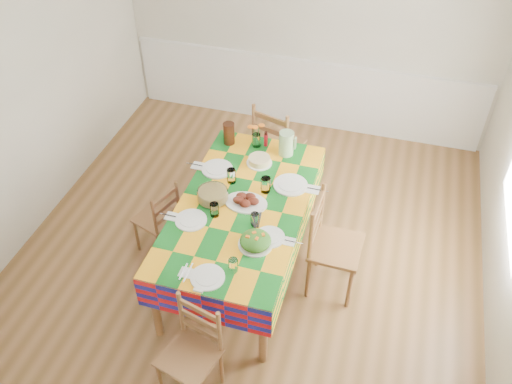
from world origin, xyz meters
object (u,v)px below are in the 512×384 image
Objects in this scene: chair_left at (159,219)px; meat_platter at (246,201)px; green_pitcher at (286,143)px; chair_right at (331,246)px; chair_far at (277,146)px; tea_pitcher at (229,133)px; dining_table at (242,212)px; chair_near at (192,353)px.

meat_platter is at bearing 111.85° from chair_left.
green_pitcher is 1.12m from chair_right.
chair_far reaches higher than meat_platter.
tea_pitcher reaches higher than chair_left.
green_pitcher is at bearing 76.70° from dining_table.
meat_platter is at bearing 103.60° from chair_near.
chair_right is at bearing 138.95° from chair_far.
chair_near is at bearing -94.96° from green_pitcher.
chair_far is (-0.01, 1.31, -0.19)m from dining_table.
meat_platter is at bearing 108.19° from chair_far.
green_pitcher is 0.27× the size of chair_near.
chair_far is 1.26× the size of chair_left.
meat_platter is 0.83m from green_pitcher.
chair_right is (0.63, -0.83, -0.41)m from green_pitcher.
chair_left is 0.79× the size of chair_right.
chair_left is (-0.85, 1.30, -0.04)m from chair_near.
chair_left is at bearing 92.34° from chair_right.
chair_near is at bearing 150.05° from chair_right.
chair_right is at bearing 109.84° from chair_left.
green_pitcher is 1.43m from chair_left.
green_pitcher reaches higher than tea_pitcher.
chair_left is at bearing -179.12° from dining_table.
tea_pitcher is 1.09m from chair_left.
green_pitcher reaches higher than chair_near.
chair_right reaches higher than meat_platter.
meat_platter is (0.03, 0.03, 0.12)m from dining_table.
chair_left is at bearing 74.24° from chair_far.
green_pitcher is 1.09× the size of tea_pitcher.
green_pitcher is 0.30× the size of chair_left.
tea_pitcher is 0.72m from chair_far.
green_pitcher is at bearing 99.51° from chair_near.
dining_table is 0.85m from chair_right.
chair_far reaches higher than tea_pitcher.
dining_table is 1.96× the size of chair_far.
chair_far is (0.38, 0.46, -0.40)m from tea_pitcher.
chair_far is at bearing 50.14° from tea_pitcher.
tea_pitcher is at bearing 115.20° from dining_table.
dining_table is 1.97× the size of chair_right.
meat_platter reaches higher than chair_left.
tea_pitcher is (-0.59, 0.02, -0.01)m from green_pitcher.
tea_pitcher is (-0.40, 0.85, 0.21)m from dining_table.
chair_near is at bearing 106.74° from chair_far.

